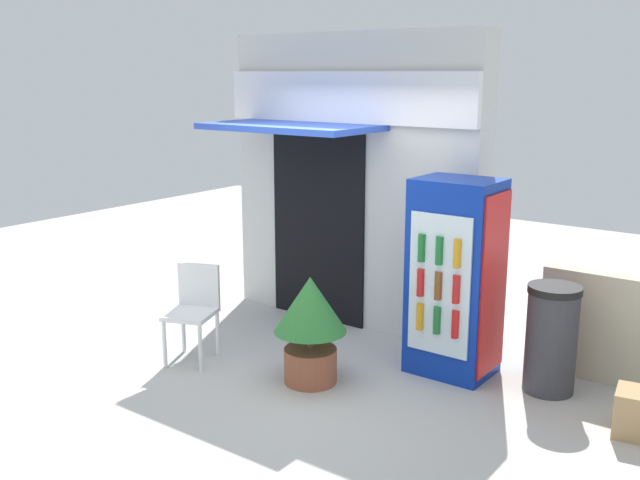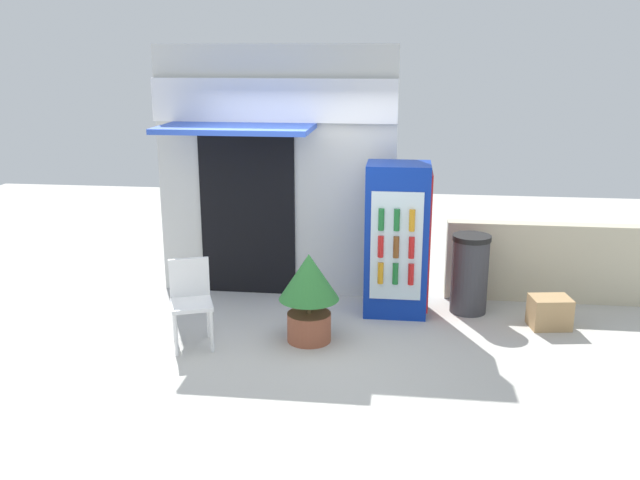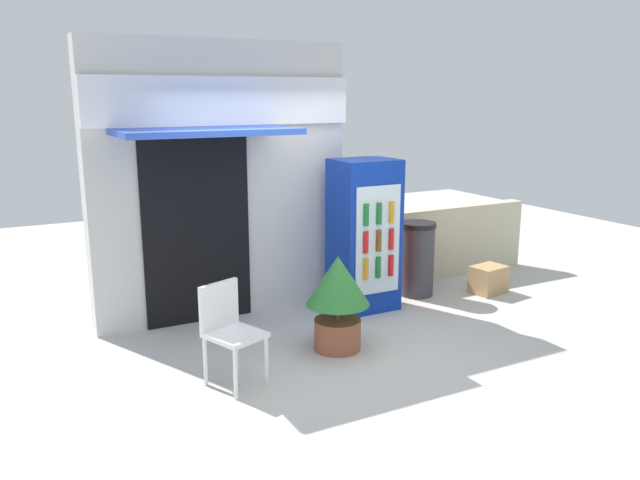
{
  "view_description": "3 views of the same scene",
  "coord_description": "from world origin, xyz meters",
  "px_view_note": "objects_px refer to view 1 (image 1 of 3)",
  "views": [
    {
      "loc": [
        3.69,
        -4.53,
        2.62
      ],
      "look_at": [
        0.09,
        0.35,
        1.21
      ],
      "focal_mm": 40.66,
      "sensor_mm": 36.0,
      "label": 1
    },
    {
      "loc": [
        1.07,
        -6.41,
        2.91
      ],
      "look_at": [
        0.22,
        0.46,
        1.0
      ],
      "focal_mm": 38.21,
      "sensor_mm": 36.0,
      "label": 2
    },
    {
      "loc": [
        -2.72,
        -4.95,
        2.45
      ],
      "look_at": [
        0.14,
        0.46,
        1.03
      ],
      "focal_mm": 35.48,
      "sensor_mm": 36.0,
      "label": 3
    }
  ],
  "objects_px": {
    "potted_plant_near_shop": "(310,320)",
    "trash_bin": "(551,339)",
    "drink_cooler": "(455,278)",
    "plastic_chair": "(194,305)"
  },
  "relations": [
    {
      "from": "plastic_chair",
      "to": "trash_bin",
      "type": "xyz_separation_m",
      "value": [
        2.91,
        1.26,
        -0.05
      ]
    },
    {
      "from": "potted_plant_near_shop",
      "to": "plastic_chair",
      "type": "bearing_deg",
      "value": -169.92
    },
    {
      "from": "trash_bin",
      "to": "drink_cooler",
      "type": "bearing_deg",
      "value": -172.24
    },
    {
      "from": "trash_bin",
      "to": "potted_plant_near_shop",
      "type": "bearing_deg",
      "value": -148.66
    },
    {
      "from": "potted_plant_near_shop",
      "to": "trash_bin",
      "type": "xyz_separation_m",
      "value": [
        1.72,
        1.05,
        -0.1
      ]
    },
    {
      "from": "drink_cooler",
      "to": "potted_plant_near_shop",
      "type": "relative_size",
      "value": 1.84
    },
    {
      "from": "potted_plant_near_shop",
      "to": "drink_cooler",
      "type": "bearing_deg",
      "value": 46.61
    },
    {
      "from": "plastic_chair",
      "to": "potted_plant_near_shop",
      "type": "relative_size",
      "value": 0.94
    },
    {
      "from": "potted_plant_near_shop",
      "to": "trash_bin",
      "type": "height_order",
      "value": "potted_plant_near_shop"
    },
    {
      "from": "drink_cooler",
      "to": "trash_bin",
      "type": "relative_size",
      "value": 1.89
    }
  ]
}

